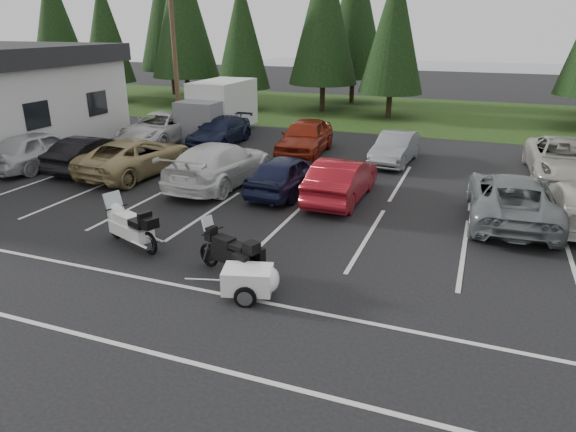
{
  "coord_description": "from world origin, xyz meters",
  "views": [
    {
      "loc": [
        5.95,
        -12.77,
        5.89
      ],
      "look_at": [
        1.28,
        -0.5,
        0.96
      ],
      "focal_mm": 32.0,
      "sensor_mm": 36.0,
      "label": 1
    }
  ],
  "objects_px": {
    "car_near_1": "(92,153)",
    "car_far_4": "(564,159)",
    "car_far_3": "(396,148)",
    "cargo_trailer": "(248,283)",
    "car_near_4": "(287,174)",
    "car_near_5": "(342,179)",
    "car_near_3": "(220,164)",
    "touring_motorcycle": "(130,222)",
    "car_near_7": "(574,203)",
    "car_far_2": "(305,137)",
    "adventure_motorcycle": "(229,249)",
    "car_far_1": "(220,131)",
    "car_far_0": "(160,128)",
    "utility_pole": "(174,47)",
    "car_near_2": "(137,156)",
    "box_truck": "(215,109)",
    "car_near_0": "(41,149)",
    "car_near_6": "(512,198)"
  },
  "relations": [
    {
      "from": "car_near_1",
      "to": "car_near_6",
      "type": "relative_size",
      "value": 0.8
    },
    {
      "from": "car_far_3",
      "to": "touring_motorcycle",
      "type": "height_order",
      "value": "touring_motorcycle"
    },
    {
      "from": "box_truck",
      "to": "car_far_4",
      "type": "xyz_separation_m",
      "value": [
        17.18,
        -2.56,
        -0.67
      ]
    },
    {
      "from": "car_near_3",
      "to": "car_near_7",
      "type": "xyz_separation_m",
      "value": [
        12.23,
        0.17,
        -0.15
      ]
    },
    {
      "from": "car_near_3",
      "to": "car_far_2",
      "type": "distance_m",
      "value": 6.04
    },
    {
      "from": "car_far_3",
      "to": "car_near_3",
      "type": "bearing_deg",
      "value": -130.23
    },
    {
      "from": "car_near_5",
      "to": "car_near_6",
      "type": "xyz_separation_m",
      "value": [
        5.55,
        -0.14,
        0.01
      ]
    },
    {
      "from": "car_far_4",
      "to": "cargo_trailer",
      "type": "relative_size",
      "value": 3.47
    },
    {
      "from": "car_near_3",
      "to": "car_near_5",
      "type": "xyz_separation_m",
      "value": [
        4.86,
        -0.12,
        -0.08
      ]
    },
    {
      "from": "utility_pole",
      "to": "car_near_6",
      "type": "bearing_deg",
      "value": -25.1
    },
    {
      "from": "car_near_2",
      "to": "touring_motorcycle",
      "type": "xyz_separation_m",
      "value": [
        4.4,
        -6.27,
        -0.03
      ]
    },
    {
      "from": "box_truck",
      "to": "adventure_motorcycle",
      "type": "xyz_separation_m",
      "value": [
        8.49,
        -15.03,
        -0.75
      ]
    },
    {
      "from": "car_near_0",
      "to": "car_near_4",
      "type": "height_order",
      "value": "car_near_0"
    },
    {
      "from": "car_near_5",
      "to": "car_far_2",
      "type": "distance_m",
      "value": 6.9
    },
    {
      "from": "utility_pole",
      "to": "car_far_0",
      "type": "height_order",
      "value": "utility_pole"
    },
    {
      "from": "car_near_5",
      "to": "car_near_7",
      "type": "relative_size",
      "value": 0.98
    },
    {
      "from": "car_near_1",
      "to": "car_near_3",
      "type": "height_order",
      "value": "car_near_3"
    },
    {
      "from": "car_near_1",
      "to": "car_far_4",
      "type": "height_order",
      "value": "car_far_4"
    },
    {
      "from": "car_near_2",
      "to": "car_near_1",
      "type": "bearing_deg",
      "value": 6.73
    },
    {
      "from": "car_near_0",
      "to": "car_near_3",
      "type": "xyz_separation_m",
      "value": [
        8.46,
        0.52,
        0.01
      ]
    },
    {
      "from": "utility_pole",
      "to": "car_far_2",
      "type": "xyz_separation_m",
      "value": [
        8.11,
        -1.88,
        -3.86
      ]
    },
    {
      "from": "car_far_2",
      "to": "touring_motorcycle",
      "type": "distance_m",
      "value": 12.09
    },
    {
      "from": "car_near_5",
      "to": "car_far_4",
      "type": "distance_m",
      "value": 9.6
    },
    {
      "from": "box_truck",
      "to": "touring_motorcycle",
      "type": "xyz_separation_m",
      "value": [
        5.14,
        -14.43,
        -0.73
      ]
    },
    {
      "from": "car_near_7",
      "to": "cargo_trailer",
      "type": "bearing_deg",
      "value": 40.87
    },
    {
      "from": "car_near_7",
      "to": "car_far_1",
      "type": "xyz_separation_m",
      "value": [
        -15.56,
        6.04,
        0.03
      ]
    },
    {
      "from": "adventure_motorcycle",
      "to": "car_near_2",
      "type": "bearing_deg",
      "value": 156.71
    },
    {
      "from": "car_far_3",
      "to": "cargo_trailer",
      "type": "bearing_deg",
      "value": -89.58
    },
    {
      "from": "utility_pole",
      "to": "car_near_7",
      "type": "xyz_separation_m",
      "value": [
        18.91,
        -7.58,
        -4.03
      ]
    },
    {
      "from": "car_near_3",
      "to": "car_far_4",
      "type": "xyz_separation_m",
      "value": [
        12.5,
        5.69,
        -0.05
      ]
    },
    {
      "from": "box_truck",
      "to": "touring_motorcycle",
      "type": "height_order",
      "value": "box_truck"
    },
    {
      "from": "car_far_0",
      "to": "car_far_4",
      "type": "distance_m",
      "value": 19.01
    },
    {
      "from": "car_near_0",
      "to": "car_far_2",
      "type": "relative_size",
      "value": 0.97
    },
    {
      "from": "car_near_4",
      "to": "cargo_trailer",
      "type": "height_order",
      "value": "car_near_4"
    },
    {
      "from": "car_near_5",
      "to": "car_far_2",
      "type": "xyz_separation_m",
      "value": [
        -3.43,
        5.99,
        0.09
      ]
    },
    {
      "from": "car_near_4",
      "to": "car_far_4",
      "type": "distance_m",
      "value": 11.32
    },
    {
      "from": "car_far_0",
      "to": "car_near_5",
      "type": "bearing_deg",
      "value": -26.62
    },
    {
      "from": "car_near_5",
      "to": "car_near_3",
      "type": "bearing_deg",
      "value": -0.87
    },
    {
      "from": "car_near_6",
      "to": "cargo_trailer",
      "type": "xyz_separation_m",
      "value": [
        -5.69,
        -7.39,
        -0.39
      ]
    },
    {
      "from": "utility_pole",
      "to": "car_near_2",
      "type": "height_order",
      "value": "utility_pole"
    },
    {
      "from": "car_near_1",
      "to": "car_far_2",
      "type": "xyz_separation_m",
      "value": [
        7.58,
        5.87,
        0.12
      ]
    },
    {
      "from": "adventure_motorcycle",
      "to": "car_far_1",
      "type": "bearing_deg",
      "value": 137.09
    },
    {
      "from": "utility_pole",
      "to": "car_far_4",
      "type": "bearing_deg",
      "value": -6.12
    },
    {
      "from": "car_far_2",
      "to": "cargo_trailer",
      "type": "relative_size",
      "value": 3.05
    },
    {
      "from": "car_far_4",
      "to": "car_far_2",
      "type": "bearing_deg",
      "value": 176.75
    },
    {
      "from": "car_far_4",
      "to": "car_far_0",
      "type": "bearing_deg",
      "value": 177.9
    },
    {
      "from": "utility_pole",
      "to": "car_near_5",
      "type": "height_order",
      "value": "utility_pole"
    },
    {
      "from": "car_near_0",
      "to": "car_far_0",
      "type": "distance_m",
      "value": 6.43
    },
    {
      "from": "car_near_6",
      "to": "car_far_1",
      "type": "relative_size",
      "value": 1.14
    },
    {
      "from": "car_near_2",
      "to": "car_far_3",
      "type": "relative_size",
      "value": 1.32
    }
  ]
}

